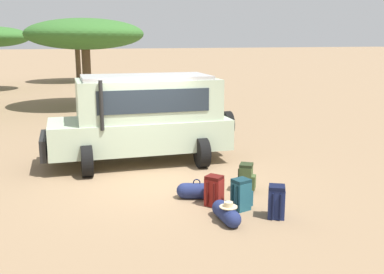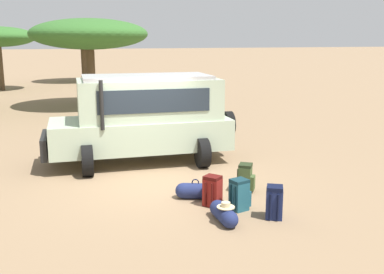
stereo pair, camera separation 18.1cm
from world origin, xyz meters
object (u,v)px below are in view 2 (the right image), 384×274
safari_vehicle (144,117)px  backpack_outermost (240,195)px  backpack_beside_front_wheel (274,202)px  acacia_tree_centre_back (89,34)px  backpack_cluster_center (246,178)px  duffel_bag_low_black_case (224,213)px  acacia_tree_right_mid (83,38)px  duffel_bag_soft_canvas (195,191)px  backpack_near_rear_wheel (213,191)px

safari_vehicle → backpack_outermost: (0.84, -4.26, -0.98)m
backpack_beside_front_wheel → backpack_outermost: size_ratio=1.01×
backpack_outermost → acacia_tree_centre_back: size_ratio=0.11×
backpack_outermost → acacia_tree_centre_back: acacia_tree_centre_back is taller
backpack_cluster_center → duffel_bag_low_black_case: size_ratio=0.69×
backpack_beside_front_wheel → acacia_tree_centre_back: size_ratio=0.11×
acacia_tree_centre_back → backpack_beside_front_wheel: bearing=-86.2°
backpack_beside_front_wheel → acacia_tree_right_mid: size_ratio=0.11×
backpack_cluster_center → duffel_bag_soft_canvas: bearing=-178.8°
backpack_beside_front_wheel → backpack_cluster_center: 1.60m
duffel_bag_low_black_case → duffel_bag_soft_canvas: bearing=91.7°
backpack_near_rear_wheel → duffel_bag_soft_canvas: backpack_near_rear_wheel is taller
backpack_beside_front_wheel → backpack_cluster_center: size_ratio=1.01×
backpack_near_rear_wheel → backpack_outermost: (0.42, -0.40, 0.00)m
safari_vehicle → backpack_cluster_center: size_ratio=8.41×
backpack_beside_front_wheel → acacia_tree_right_mid: bearing=89.1°
backpack_outermost → duffel_bag_soft_canvas: bearing=122.6°
backpack_cluster_center → duffel_bag_low_black_case: bearing=-130.3°
backpack_cluster_center → acacia_tree_centre_back: (-1.27, 14.57, 3.32)m
duffel_bag_low_black_case → acacia_tree_centre_back: (-0.08, 15.98, 3.47)m
duffel_bag_soft_canvas → safari_vehicle: bearing=94.2°
backpack_outermost → acacia_tree_centre_back: 15.89m
backpack_outermost → acacia_tree_right_mid: 30.17m
safari_vehicle → backpack_near_rear_wheel: 4.00m
backpack_outermost → duffel_bag_low_black_case: (-0.56, -0.45, -0.15)m
backpack_near_rear_wheel → acacia_tree_centre_back: acacia_tree_centre_back is taller
duffel_bag_soft_canvas → acacia_tree_centre_back: (-0.03, 14.59, 3.46)m
backpack_outermost → acacia_tree_right_mid: bearing=88.3°
backpack_beside_front_wheel → acacia_tree_centre_back: 16.53m
safari_vehicle → duffel_bag_soft_canvas: bearing=-85.8°
acacia_tree_right_mid → backpack_near_rear_wheel: bearing=-92.5°
backpack_near_rear_wheel → duffel_bag_soft_canvas: size_ratio=0.78×
acacia_tree_centre_back → acacia_tree_right_mid: bearing=84.0°
duffel_bag_low_black_case → backpack_near_rear_wheel: bearing=80.7°
acacia_tree_centre_back → backpack_cluster_center: bearing=-85.0°
acacia_tree_centre_back → duffel_bag_low_black_case: bearing=-89.7°
backpack_near_rear_wheel → duffel_bag_low_black_case: size_ratio=0.69×
safari_vehicle → backpack_near_rear_wheel: size_ratio=8.41×
duffel_bag_low_black_case → acacia_tree_right_mid: 30.66m
safari_vehicle → acacia_tree_right_mid: (1.73, 25.73, 2.24)m
duffel_bag_soft_canvas → backpack_outermost: bearing=-57.4°
backpack_beside_front_wheel → duffel_bag_soft_canvas: backpack_beside_front_wheel is taller
backpack_cluster_center → duffel_bag_soft_canvas: (-1.24, -0.02, -0.14)m
backpack_beside_front_wheel → acacia_tree_right_mid: (0.46, 30.62, 3.22)m
safari_vehicle → backpack_beside_front_wheel: (1.27, -4.89, -0.98)m
backpack_outermost → duffel_bag_low_black_case: size_ratio=0.69×
safari_vehicle → backpack_near_rear_wheel: (0.42, -3.85, -0.98)m
duffel_bag_low_black_case → duffel_bag_soft_canvas: size_ratio=1.13×
backpack_beside_front_wheel → backpack_outermost: 0.76m
safari_vehicle → backpack_beside_front_wheel: bearing=-75.4°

